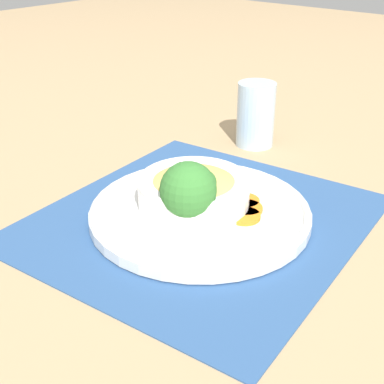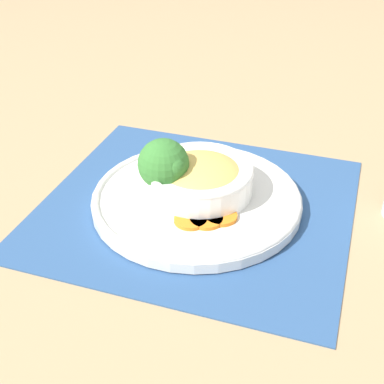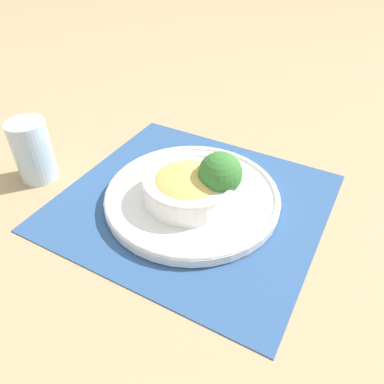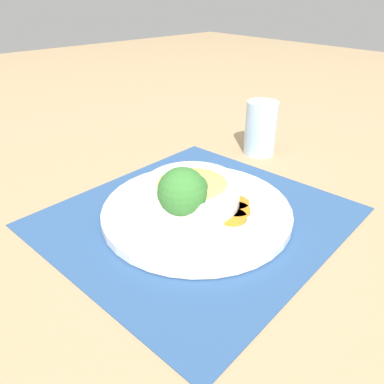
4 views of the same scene
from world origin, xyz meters
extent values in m
plane|color=tan|center=(0.00, 0.00, 0.00)|extent=(4.00, 4.00, 0.00)
cube|color=#2D5184|center=(0.00, 0.00, 0.00)|extent=(0.50, 0.47, 0.00)
cylinder|color=white|center=(0.00, 0.00, 0.01)|extent=(0.32, 0.32, 0.02)
torus|color=white|center=(0.00, 0.00, 0.02)|extent=(0.32, 0.32, 0.01)
cylinder|color=white|center=(0.00, -0.01, 0.04)|extent=(0.16, 0.16, 0.04)
torus|color=white|center=(0.00, -0.01, 0.06)|extent=(0.16, 0.16, 0.01)
ellipsoid|color=#E0B75B|center=(0.00, -0.01, 0.05)|extent=(0.13, 0.13, 0.05)
cylinder|color=#84AD5B|center=(0.05, 0.02, 0.03)|extent=(0.03, 0.03, 0.03)
sphere|color=#387A33|center=(0.05, 0.02, 0.07)|extent=(0.08, 0.08, 0.08)
sphere|color=#387A33|center=(0.02, 0.03, 0.08)|extent=(0.03, 0.03, 0.03)
sphere|color=#387A33|center=(0.06, 0.01, 0.08)|extent=(0.03, 0.03, 0.03)
cylinder|color=orange|center=(-0.02, 0.06, 0.02)|extent=(0.05, 0.05, 0.01)
cylinder|color=orange|center=(-0.04, 0.05, 0.02)|extent=(0.05, 0.05, 0.01)
cylinder|color=orange|center=(-0.05, 0.04, 0.02)|extent=(0.05, 0.05, 0.01)
cylinder|color=silver|center=(-0.30, -0.11, 0.06)|extent=(0.07, 0.07, 0.12)
cylinder|color=silver|center=(-0.30, -0.11, 0.04)|extent=(0.06, 0.06, 0.07)
camera|label=1|loc=(0.52, 0.42, 0.39)|focal=50.00mm
camera|label=2|loc=(-0.27, 0.62, 0.47)|focal=50.00mm
camera|label=3|loc=(0.29, -0.43, 0.45)|focal=35.00mm
camera|label=4|loc=(0.36, 0.39, 0.35)|focal=35.00mm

